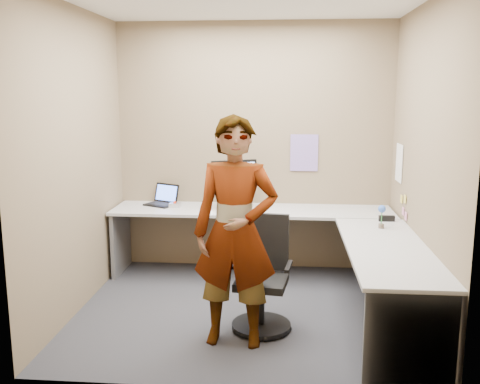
# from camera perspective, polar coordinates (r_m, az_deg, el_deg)

# --- Properties ---
(ground) EXTENTS (3.00, 3.00, 0.00)m
(ground) POSITION_cam_1_polar(r_m,az_deg,el_deg) (4.97, 0.49, -12.54)
(ground) COLOR #2A2A30
(ground) RESTS_ON ground
(wall_back) EXTENTS (3.00, 0.00, 3.00)m
(wall_back) POSITION_cam_1_polar(r_m,az_deg,el_deg) (5.89, 1.49, 4.75)
(wall_back) COLOR brown
(wall_back) RESTS_ON ground
(wall_right) EXTENTS (0.00, 2.70, 2.70)m
(wall_right) POSITION_cam_1_polar(r_m,az_deg,el_deg) (4.73, 18.96, 2.71)
(wall_right) COLOR brown
(wall_right) RESTS_ON ground
(wall_left) EXTENTS (0.00, 2.70, 2.70)m
(wall_left) POSITION_cam_1_polar(r_m,az_deg,el_deg) (4.95, -17.09, 3.14)
(wall_left) COLOR brown
(wall_left) RESTS_ON ground
(desk) EXTENTS (2.98, 2.58, 0.73)m
(desk) POSITION_cam_1_polar(r_m,az_deg,el_deg) (5.12, 5.73, -4.88)
(desk) COLOR #AEAEAE
(desk) RESTS_ON ground
(paper_ream) EXTENTS (0.37, 0.33, 0.06)m
(paper_ream) POSITION_cam_1_polar(r_m,az_deg,el_deg) (5.63, -0.65, -1.60)
(paper_ream) COLOR red
(paper_ream) RESTS_ON desk
(monitor) EXTENTS (0.46, 0.24, 0.46)m
(monitor) POSITION_cam_1_polar(r_m,az_deg,el_deg) (5.59, -0.63, 1.48)
(monitor) COLOR black
(monitor) RESTS_ON paper_ream
(laptop) EXTENTS (0.40, 0.37, 0.22)m
(laptop) POSITION_cam_1_polar(r_m,az_deg,el_deg) (5.94, -8.20, -0.80)
(laptop) COLOR black
(laptop) RESTS_ON desk
(trackball_mouse) EXTENTS (0.12, 0.08, 0.07)m
(trackball_mouse) POSITION_cam_1_polar(r_m,az_deg,el_deg) (5.80, -6.95, -1.37)
(trackball_mouse) COLOR #B7B7BC
(trackball_mouse) RESTS_ON desk
(origami) EXTENTS (0.10, 0.10, 0.06)m
(origami) POSITION_cam_1_polar(r_m,az_deg,el_deg) (5.49, -3.35, -1.95)
(origami) COLOR white
(origami) RESTS_ON desk
(stapler) EXTENTS (0.15, 0.05, 0.05)m
(stapler) POSITION_cam_1_polar(r_m,az_deg,el_deg) (5.33, 15.38, -2.73)
(stapler) COLOR black
(stapler) RESTS_ON desk
(flower) EXTENTS (0.07, 0.07, 0.22)m
(flower) POSITION_cam_1_polar(r_m,az_deg,el_deg) (5.03, 14.89, -2.16)
(flower) COLOR brown
(flower) RESTS_ON desk
(calendar_purple) EXTENTS (0.30, 0.01, 0.40)m
(calendar_purple) POSITION_cam_1_polar(r_m,az_deg,el_deg) (5.88, 6.86, 4.17)
(calendar_purple) COLOR #846BB7
(calendar_purple) RESTS_ON wall_back
(calendar_white) EXTENTS (0.01, 0.28, 0.38)m
(calendar_white) POSITION_cam_1_polar(r_m,az_deg,el_deg) (5.61, 16.62, 2.98)
(calendar_white) COLOR white
(calendar_white) RESTS_ON wall_right
(sticky_note_a) EXTENTS (0.01, 0.07, 0.07)m
(sticky_note_a) POSITION_cam_1_polar(r_m,az_deg,el_deg) (5.32, 17.19, -0.73)
(sticky_note_a) COLOR #F2E059
(sticky_note_a) RESTS_ON wall_right
(sticky_note_b) EXTENTS (0.01, 0.07, 0.07)m
(sticky_note_b) POSITION_cam_1_polar(r_m,az_deg,el_deg) (5.40, 17.00, -1.98)
(sticky_note_b) COLOR pink
(sticky_note_b) RESTS_ON wall_right
(sticky_note_c) EXTENTS (0.01, 0.07, 0.07)m
(sticky_note_c) POSITION_cam_1_polar(r_m,az_deg,el_deg) (5.29, 17.26, -2.47)
(sticky_note_c) COLOR pink
(sticky_note_c) RESTS_ON wall_right
(sticky_note_d) EXTENTS (0.01, 0.07, 0.07)m
(sticky_note_d) POSITION_cam_1_polar(r_m,az_deg,el_deg) (5.47, 16.85, -0.73)
(sticky_note_d) COLOR #F2E059
(sticky_note_d) RESTS_ON wall_right
(office_chair) EXTENTS (0.51, 0.50, 0.93)m
(office_chair) POSITION_cam_1_polar(r_m,az_deg,el_deg) (4.52, 2.44, -9.73)
(office_chair) COLOR black
(office_chair) RESTS_ON ground
(person) EXTENTS (0.67, 0.46, 1.79)m
(person) POSITION_cam_1_polar(r_m,az_deg,el_deg) (4.11, -0.49, -4.32)
(person) COLOR #999399
(person) RESTS_ON ground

